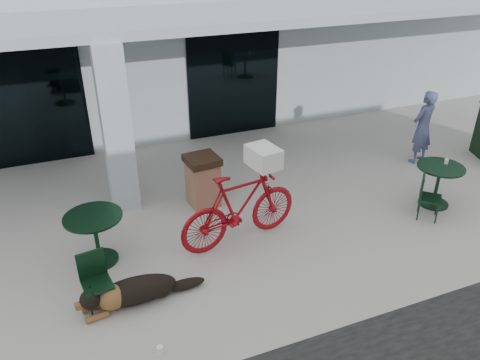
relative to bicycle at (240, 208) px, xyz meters
name	(u,v)px	position (x,y,z in m)	size (l,w,h in m)	color
ground	(242,255)	(-0.12, -0.40, -0.66)	(80.00, 80.00, 0.00)	#A8A59F
building	(133,27)	(-0.12, 8.10, 1.59)	(22.00, 7.00, 4.50)	#9EACB2
storefront_glass_left	(19,108)	(-3.32, 4.58, 0.69)	(2.80, 0.06, 2.70)	black
storefront_glass_right	(234,83)	(1.68, 4.58, 0.69)	(2.40, 0.06, 2.70)	black
column	(117,131)	(-1.62, 1.90, 0.90)	(0.50, 0.50, 3.12)	#9EACB2
overhang	(173,19)	(-0.12, 3.20, 2.55)	(22.00, 2.80, 0.18)	#9EACB2
bicycle	(240,208)	(0.00, 0.00, 0.00)	(0.62, 2.20, 1.32)	maroon
laundry_basket	(263,157)	(0.44, 0.07, 0.83)	(0.56, 0.42, 0.33)	white
dog	(136,289)	(-1.95, -0.85, -0.43)	(1.36, 0.45, 0.45)	black
cup_near_dog	(160,350)	(-1.86, -1.90, -0.61)	(0.08, 0.08, 0.11)	white
cafe_table_near	(97,239)	(-2.32, 0.32, -0.23)	(0.91, 0.91, 0.85)	black
cafe_chair_near	(97,284)	(-2.45, -0.78, -0.23)	(0.39, 0.43, 0.87)	black
cafe_table_far	(437,186)	(3.97, -0.29, -0.25)	(0.88, 0.88, 0.82)	black
cafe_chair_far_a	(430,197)	(3.51, -0.63, -0.23)	(0.39, 0.43, 0.86)	black
person	(423,127)	(4.98, 1.38, 0.18)	(0.61, 0.40, 1.69)	#434B70
cup_on_table	(446,161)	(4.14, -0.23, 0.21)	(0.07, 0.07, 0.10)	white
trash_receptacle	(203,181)	(-0.20, 1.40, -0.15)	(0.60, 0.60, 1.02)	#8B5F48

